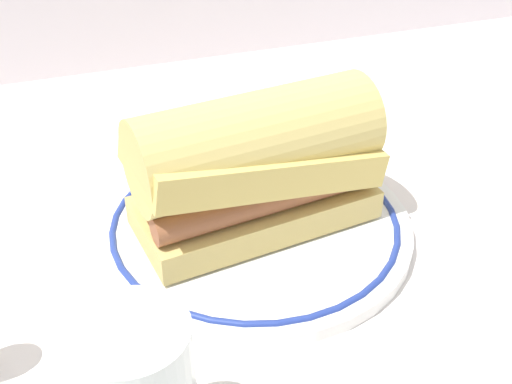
{
  "coord_description": "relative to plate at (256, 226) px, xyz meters",
  "views": [
    {
      "loc": [
        -0.15,
        -0.44,
        0.37
      ],
      "look_at": [
        0.0,
        -0.0,
        0.04
      ],
      "focal_mm": 46.32,
      "sensor_mm": 36.0,
      "label": 1
    }
  ],
  "objects": [
    {
      "name": "sausage_sandwich",
      "position": [
        0.0,
        0.0,
        0.07
      ],
      "size": [
        0.22,
        0.12,
        0.12
      ],
      "rotation": [
        0.0,
        0.0,
        0.13
      ],
      "color": "tan",
      "rests_on": "plate"
    },
    {
      "name": "ground_plane",
      "position": [
        -0.0,
        0.0,
        -0.01
      ],
      "size": [
        1.5,
        1.5,
        0.0
      ],
      "primitive_type": "plane",
      "color": "silver"
    },
    {
      "name": "plate",
      "position": [
        0.0,
        0.0,
        0.0
      ],
      "size": [
        0.28,
        0.28,
        0.01
      ],
      "color": "white",
      "rests_on": "ground_plane"
    }
  ]
}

